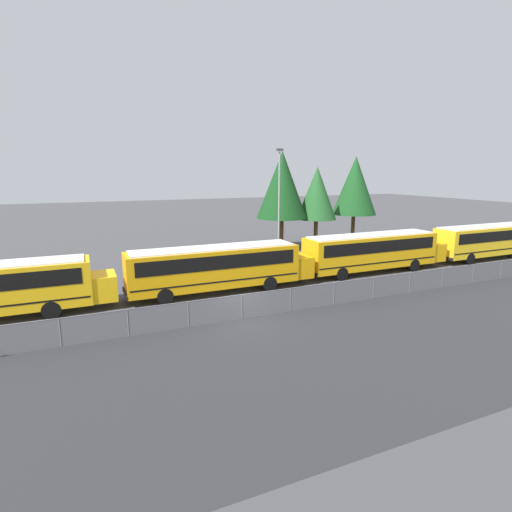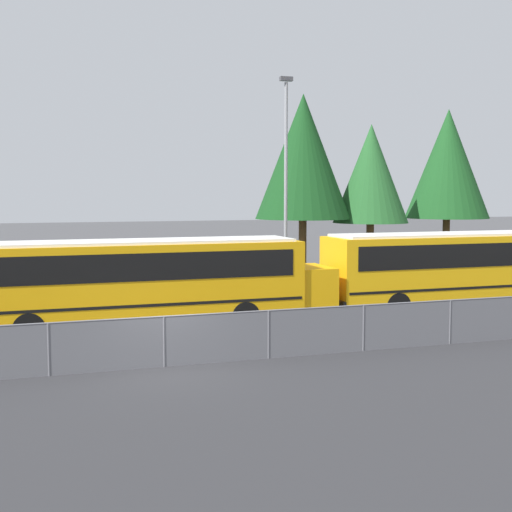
{
  "view_description": "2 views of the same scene",
  "coord_description": "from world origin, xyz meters",
  "px_view_note": "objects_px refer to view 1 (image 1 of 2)",
  "views": [
    {
      "loc": [
        -7.89,
        -20.08,
        8.23
      ],
      "look_at": [
        3.06,
        5.04,
        2.42
      ],
      "focal_mm": 28.0,
      "sensor_mm": 36.0,
      "label": 1
    },
    {
      "loc": [
        -3.9,
        -19.41,
        4.89
      ],
      "look_at": [
        4.74,
        5.92,
        2.49
      ],
      "focal_mm": 50.0,
      "sensor_mm": 36.0,
      "label": 2
    }
  ],
  "objects_px": {
    "school_bus_2": "(219,265)",
    "tree_1": "(355,186)",
    "school_bus_3": "(374,250)",
    "tree_0": "(282,185)",
    "tree_2": "(317,193)",
    "light_pole": "(279,203)",
    "school_bus_4": "(490,239)"
  },
  "relations": [
    {
      "from": "tree_0",
      "to": "tree_2",
      "type": "relative_size",
      "value": 1.18
    },
    {
      "from": "light_pole",
      "to": "tree_2",
      "type": "xyz_separation_m",
      "value": [
        7.42,
        5.64,
        0.44
      ]
    },
    {
      "from": "school_bus_2",
      "to": "tree_1",
      "type": "height_order",
      "value": "tree_1"
    },
    {
      "from": "school_bus_4",
      "to": "tree_2",
      "type": "bearing_deg",
      "value": 136.35
    },
    {
      "from": "tree_0",
      "to": "school_bus_4",
      "type": "bearing_deg",
      "value": -36.23
    },
    {
      "from": "school_bus_2",
      "to": "light_pole",
      "type": "xyz_separation_m",
      "value": [
        7.74,
        6.18,
        3.56
      ]
    },
    {
      "from": "tree_2",
      "to": "tree_0",
      "type": "bearing_deg",
      "value": 176.0
    },
    {
      "from": "school_bus_4",
      "to": "tree_2",
      "type": "height_order",
      "value": "tree_2"
    },
    {
      "from": "school_bus_3",
      "to": "light_pole",
      "type": "bearing_deg",
      "value": 134.61
    },
    {
      "from": "school_bus_2",
      "to": "tree_1",
      "type": "relative_size",
      "value": 1.34
    },
    {
      "from": "tree_2",
      "to": "tree_1",
      "type": "bearing_deg",
      "value": 11.47
    },
    {
      "from": "school_bus_3",
      "to": "school_bus_4",
      "type": "xyz_separation_m",
      "value": [
        13.82,
        -0.12,
        0.0
      ]
    },
    {
      "from": "light_pole",
      "to": "tree_0",
      "type": "height_order",
      "value": "tree_0"
    },
    {
      "from": "school_bus_2",
      "to": "tree_1",
      "type": "xyz_separation_m",
      "value": [
        21.06,
        13.02,
        4.69
      ]
    },
    {
      "from": "school_bus_3",
      "to": "tree_1",
      "type": "distance_m",
      "value": 15.52
    },
    {
      "from": "school_bus_2",
      "to": "light_pole",
      "type": "bearing_deg",
      "value": 38.63
    },
    {
      "from": "light_pole",
      "to": "tree_2",
      "type": "height_order",
      "value": "light_pole"
    },
    {
      "from": "school_bus_4",
      "to": "tree_0",
      "type": "bearing_deg",
      "value": 143.77
    },
    {
      "from": "school_bus_2",
      "to": "tree_0",
      "type": "relative_size",
      "value": 1.29
    },
    {
      "from": "light_pole",
      "to": "tree_2",
      "type": "relative_size",
      "value": 1.16
    },
    {
      "from": "light_pole",
      "to": "tree_0",
      "type": "relative_size",
      "value": 0.99
    },
    {
      "from": "school_bus_3",
      "to": "tree_2",
      "type": "bearing_deg",
      "value": 82.25
    },
    {
      "from": "school_bus_4",
      "to": "light_pole",
      "type": "bearing_deg",
      "value": 162.92
    },
    {
      "from": "school_bus_2",
      "to": "school_bus_3",
      "type": "height_order",
      "value": "same"
    },
    {
      "from": "light_pole",
      "to": "school_bus_2",
      "type": "bearing_deg",
      "value": -141.37
    },
    {
      "from": "school_bus_2",
      "to": "school_bus_3",
      "type": "xyz_separation_m",
      "value": [
        13.58,
        0.26,
        0.0
      ]
    },
    {
      "from": "tree_1",
      "to": "tree_2",
      "type": "distance_m",
      "value": 6.06
    },
    {
      "from": "tree_2",
      "to": "school_bus_4",
      "type": "bearing_deg",
      "value": -43.65
    },
    {
      "from": "school_bus_2",
      "to": "tree_0",
      "type": "height_order",
      "value": "tree_0"
    },
    {
      "from": "school_bus_4",
      "to": "tree_1",
      "type": "distance_m",
      "value": 15.11
    },
    {
      "from": "light_pole",
      "to": "tree_1",
      "type": "xyz_separation_m",
      "value": [
        13.32,
        6.84,
        1.13
      ]
    },
    {
      "from": "school_bus_4",
      "to": "tree_2",
      "type": "xyz_separation_m",
      "value": [
        -12.25,
        11.68,
        4.0
      ]
    }
  ]
}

